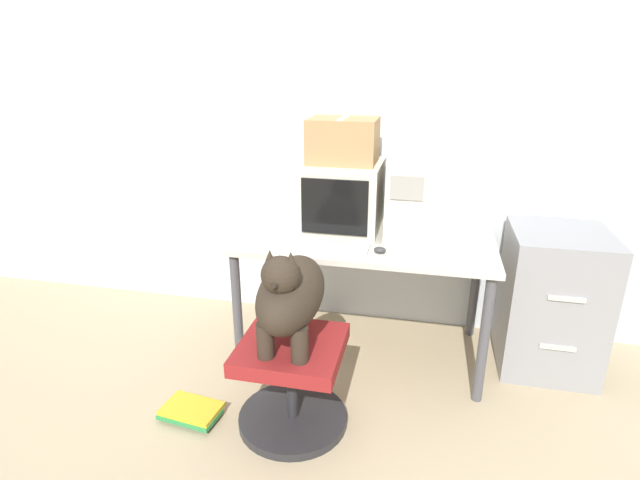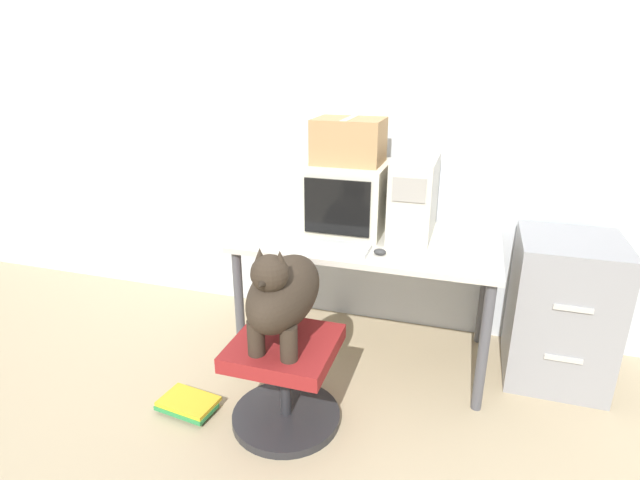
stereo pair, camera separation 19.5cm
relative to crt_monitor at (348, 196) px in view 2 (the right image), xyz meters
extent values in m
plane|color=tan|center=(0.15, -0.48, -0.90)|extent=(12.00, 12.00, 0.00)
cube|color=silver|center=(0.15, 0.33, 0.40)|extent=(8.00, 0.05, 2.60)
cube|color=beige|center=(0.15, -0.11, -0.20)|extent=(1.36, 0.75, 0.03)
cylinder|color=#4C4C51|center=(-0.48, -0.43, -0.56)|extent=(0.05, 0.05, 0.68)
cylinder|color=#4C4C51|center=(0.78, -0.43, -0.56)|extent=(0.05, 0.05, 0.68)
cylinder|color=#4C4C51|center=(-0.48, 0.22, -0.56)|extent=(0.05, 0.05, 0.68)
cylinder|color=#4C4C51|center=(0.78, 0.22, -0.56)|extent=(0.05, 0.05, 0.68)
cube|color=beige|center=(0.00, 0.00, 0.00)|extent=(0.42, 0.44, 0.37)
cube|color=black|center=(0.00, -0.22, 0.00)|extent=(0.35, 0.01, 0.29)
cube|color=beige|center=(0.36, 0.00, 0.03)|extent=(0.22, 0.45, 0.42)
cube|color=#9E998E|center=(0.36, -0.23, 0.12)|extent=(0.16, 0.01, 0.12)
cube|color=silver|center=(-0.03, -0.35, -0.17)|extent=(0.46, 0.18, 0.02)
cube|color=silver|center=(-0.03, -0.35, -0.16)|extent=(0.42, 0.14, 0.00)
ellipsoid|color=#333333|center=(0.25, -0.34, -0.17)|extent=(0.06, 0.04, 0.03)
cylinder|color=#262628|center=(-0.08, -0.79, -0.88)|extent=(0.51, 0.51, 0.04)
cylinder|color=#262628|center=(-0.08, -0.79, -0.70)|extent=(0.05, 0.05, 0.32)
cube|color=maroon|center=(-0.08, -0.79, -0.50)|extent=(0.46, 0.45, 0.07)
ellipsoid|color=#33281E|center=(-0.08, -0.77, -0.24)|extent=(0.27, 0.55, 0.29)
cylinder|color=#33281E|center=(-0.15, -0.92, -0.39)|extent=(0.08, 0.08, 0.16)
cylinder|color=#33281E|center=(-0.01, -0.92, -0.39)|extent=(0.08, 0.08, 0.16)
sphere|color=#33281E|center=(-0.08, -0.92, -0.08)|extent=(0.16, 0.16, 0.16)
cone|color=black|center=(-0.08, -0.99, -0.09)|extent=(0.07, 0.08, 0.07)
cone|color=#33281E|center=(-0.12, -0.92, -0.01)|extent=(0.05, 0.05, 0.07)
cone|color=#33281E|center=(-0.04, -0.92, -0.01)|extent=(0.05, 0.05, 0.07)
torus|color=blue|center=(-0.08, -0.91, -0.14)|extent=(0.11, 0.11, 0.02)
cube|color=gray|center=(1.16, -0.01, -0.51)|extent=(0.49, 0.51, 0.78)
cube|color=beige|center=(1.16, -0.27, -0.37)|extent=(0.17, 0.01, 0.02)
cube|color=beige|center=(1.16, -0.27, -0.65)|extent=(0.17, 0.01, 0.02)
cube|color=#A87F51|center=(0.00, 0.00, 0.30)|extent=(0.36, 0.29, 0.24)
cube|color=beige|center=(0.00, 0.00, 0.42)|extent=(0.04, 0.28, 0.00)
cube|color=#262628|center=(-0.56, -0.87, -0.89)|extent=(0.25, 0.16, 0.02)
cube|color=#2D8C47|center=(-0.56, -0.89, -0.87)|extent=(0.29, 0.18, 0.02)
cube|color=gold|center=(-0.56, -0.87, -0.85)|extent=(0.29, 0.21, 0.02)
camera|label=1|loc=(0.47, -2.64, 0.73)|focal=28.00mm
camera|label=2|loc=(0.65, -2.59, 0.73)|focal=28.00mm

